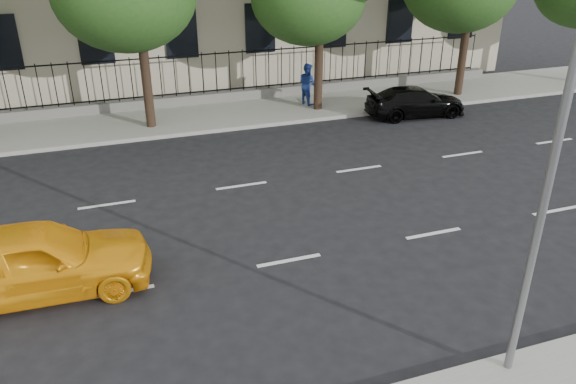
% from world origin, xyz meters
% --- Properties ---
extents(ground, '(120.00, 120.00, 0.00)m').
position_xyz_m(ground, '(0.00, 0.00, 0.00)').
color(ground, black).
rests_on(ground, ground).
extents(far_sidewalk, '(60.00, 4.00, 0.15)m').
position_xyz_m(far_sidewalk, '(0.00, 14.00, 0.07)').
color(far_sidewalk, gray).
rests_on(far_sidewalk, ground).
extents(lane_markings, '(49.60, 4.62, 0.01)m').
position_xyz_m(lane_markings, '(0.00, 4.75, 0.01)').
color(lane_markings, silver).
rests_on(lane_markings, ground).
extents(iron_fence, '(30.00, 0.50, 2.20)m').
position_xyz_m(iron_fence, '(0.00, 15.70, 0.65)').
color(iron_fence, slate).
rests_on(iron_fence, far_sidewalk).
extents(street_light, '(0.25, 3.32, 8.05)m').
position_xyz_m(street_light, '(2.50, -1.77, 5.15)').
color(street_light, slate).
rests_on(street_light, near_sidewalk).
extents(yellow_taxi, '(4.90, 2.11, 1.65)m').
position_xyz_m(yellow_taxi, '(-5.56, 3.08, 0.82)').
color(yellow_taxi, '#FFA812').
rests_on(yellow_taxi, ground).
extents(black_sedan, '(4.34, 2.05, 1.22)m').
position_xyz_m(black_sedan, '(8.66, 11.39, 0.61)').
color(black_sedan, black).
rests_on(black_sedan, ground).
extents(pedestrian_far, '(0.93, 1.04, 1.77)m').
position_xyz_m(pedestrian_far, '(4.83, 14.03, 1.03)').
color(pedestrian_far, navy).
rests_on(pedestrian_far, far_sidewalk).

